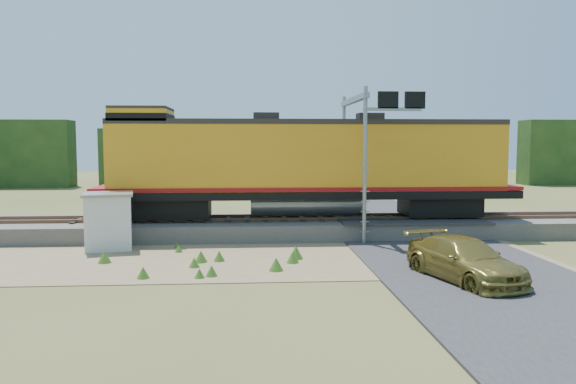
{
  "coord_description": "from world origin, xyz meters",
  "views": [
    {
      "loc": [
        -0.77,
        -21.38,
        4.54
      ],
      "look_at": [
        0.9,
        3.0,
        2.4
      ],
      "focal_mm": 35.0,
      "sensor_mm": 36.0,
      "label": 1
    }
  ],
  "objects": [
    {
      "name": "car",
      "position": [
        6.27,
        -3.65,
        0.71
      ],
      "size": [
        3.24,
        5.22,
        1.41
      ],
      "primitive_type": "imported",
      "rotation": [
        0.0,
        0.0,
        0.28
      ],
      "color": "olive",
      "rests_on": "ground"
    },
    {
      "name": "weed_clumps",
      "position": [
        -3.5,
        0.1,
        0.0
      ],
      "size": [
        15.0,
        6.2,
        0.56
      ],
      "primitive_type": null,
      "color": "#36601B",
      "rests_on": "ground"
    },
    {
      "name": "locomotive",
      "position": [
        1.79,
        6.0,
        3.56
      ],
      "size": [
        20.41,
        3.11,
        5.27
      ],
      "color": "black",
      "rests_on": "rails"
    },
    {
      "name": "tree_line_north",
      "position": [
        0.0,
        38.0,
        3.07
      ],
      "size": [
        130.0,
        3.0,
        6.5
      ],
      "color": "#1B3814",
      "rests_on": "ground"
    },
    {
      "name": "rails",
      "position": [
        0.0,
        6.0,
        0.88
      ],
      "size": [
        70.0,
        1.54,
        0.16
      ],
      "color": "brown",
      "rests_on": "ballast"
    },
    {
      "name": "ballast",
      "position": [
        0.0,
        6.0,
        0.4
      ],
      "size": [
        70.0,
        5.0,
        0.8
      ],
      "primitive_type": "cube",
      "color": "slate",
      "rests_on": "ground"
    },
    {
      "name": "shed",
      "position": [
        -6.79,
        2.83,
        1.23
      ],
      "size": [
        2.41,
        2.41,
        2.43
      ],
      "rotation": [
        0.0,
        0.0,
        0.2
      ],
      "color": "silver",
      "rests_on": "ground"
    },
    {
      "name": "ground",
      "position": [
        0.0,
        0.0,
        0.0
      ],
      "size": [
        140.0,
        140.0,
        0.0
      ],
      "primitive_type": "plane",
      "color": "#475123",
      "rests_on": "ground"
    },
    {
      "name": "signal_gantry",
      "position": [
        4.69,
        5.34,
        5.27
      ],
      "size": [
        2.79,
        6.2,
        7.03
      ],
      "color": "gray",
      "rests_on": "ground"
    },
    {
      "name": "road",
      "position": [
        7.0,
        0.74,
        0.09
      ],
      "size": [
        7.0,
        66.0,
        0.86
      ],
      "color": "#38383A",
      "rests_on": "ground"
    },
    {
      "name": "dirt_shoulder",
      "position": [
        -2.0,
        0.5,
        0.01
      ],
      "size": [
        26.0,
        8.0,
        0.03
      ],
      "primitive_type": "cube",
      "color": "#8C7754",
      "rests_on": "ground"
    }
  ]
}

